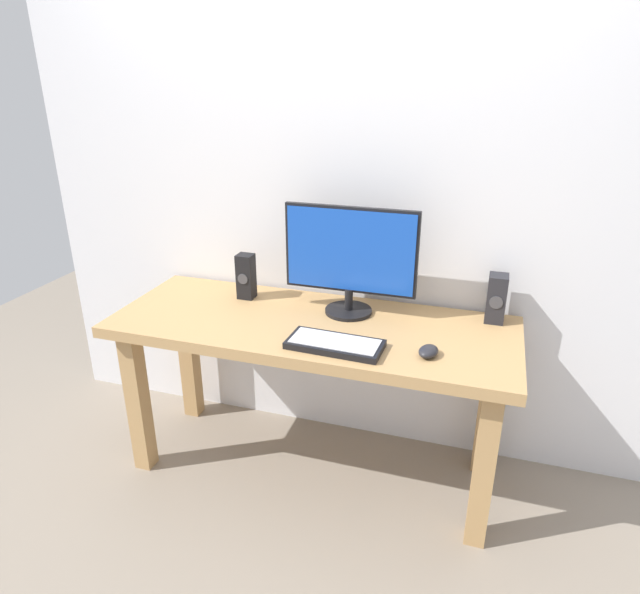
# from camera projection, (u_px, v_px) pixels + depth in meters

# --- Properties ---
(ground_plane) EXTENTS (6.00, 6.00, 0.00)m
(ground_plane) POSITION_uv_depth(u_px,v_px,m) (313.00, 465.00, 2.66)
(ground_plane) COLOR gray
(wall_back) EXTENTS (3.05, 0.04, 3.00)m
(wall_back) POSITION_uv_depth(u_px,v_px,m) (337.00, 134.00, 2.40)
(wall_back) COLOR silver
(wall_back) RESTS_ON ground_plane
(desk) EXTENTS (1.73, 0.66, 0.76)m
(desk) POSITION_uv_depth(u_px,v_px,m) (312.00, 346.00, 2.41)
(desk) COLOR tan
(desk) RESTS_ON ground_plane
(monitor) EXTENTS (0.58, 0.21, 0.47)m
(monitor) POSITION_uv_depth(u_px,v_px,m) (350.00, 257.00, 2.36)
(monitor) COLOR black
(monitor) RESTS_ON desk
(keyboard_primary) EXTENTS (0.38, 0.18, 0.03)m
(keyboard_primary) POSITION_uv_depth(u_px,v_px,m) (335.00, 344.00, 2.14)
(keyboard_primary) COLOR black
(keyboard_primary) RESTS_ON desk
(mouse) EXTENTS (0.09, 0.11, 0.04)m
(mouse) POSITION_uv_depth(u_px,v_px,m) (428.00, 351.00, 2.08)
(mouse) COLOR #232328
(mouse) RESTS_ON desk
(speaker_right) EXTENTS (0.08, 0.09, 0.21)m
(speaker_right) POSITION_uv_depth(u_px,v_px,m) (496.00, 298.00, 2.33)
(speaker_right) COLOR #232328
(speaker_right) RESTS_ON desk
(speaker_left) EXTENTS (0.07, 0.07, 0.21)m
(speaker_left) POSITION_uv_depth(u_px,v_px,m) (246.00, 276.00, 2.57)
(speaker_left) COLOR black
(speaker_left) RESTS_ON desk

